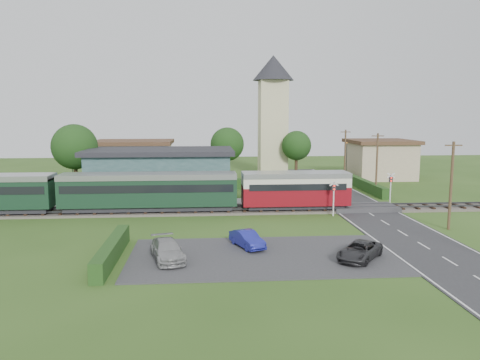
{
  "coord_description": "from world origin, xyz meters",
  "views": [
    {
      "loc": [
        -5.13,
        -40.94,
        9.08
      ],
      "look_at": [
        -1.7,
        4.0,
        2.75
      ],
      "focal_mm": 35.0,
      "sensor_mm": 36.0,
      "label": 1
    }
  ],
  "objects": [
    {
      "name": "house_west",
      "position": [
        -15.0,
        25.0,
        2.79
      ],
      "size": [
        10.8,
        8.8,
        5.5
      ],
      "color": "tan",
      "rests_on": "ground"
    },
    {
      "name": "streetlamp_east",
      "position": [
        16.0,
        27.0,
        3.04
      ],
      "size": [
        0.3,
        0.3,
        5.15
      ],
      "color": "#3F3F47",
      "rests_on": "ground"
    },
    {
      "name": "car_park_blue",
      "position": [
        -2.28,
        -10.03,
        0.64
      ],
      "size": [
        2.41,
        3.62,
        1.13
      ],
      "primitive_type": "imported",
      "rotation": [
        0.0,
        0.0,
        0.39
      ],
      "color": "navy",
      "rests_on": "car_park"
    },
    {
      "name": "crossing_signal_far",
      "position": [
        13.6,
        4.39,
        2.14
      ],
      "size": [
        0.84,
        0.28,
        3.28
      ],
      "color": "silver",
      "rests_on": "ground"
    },
    {
      "name": "train",
      "position": [
        -13.41,
        2.0,
        2.18
      ],
      "size": [
        43.2,
        2.9,
        3.4
      ],
      "color": "#232328",
      "rests_on": "ground"
    },
    {
      "name": "church_tower",
      "position": [
        5.0,
        28.0,
        10.23
      ],
      "size": [
        6.0,
        6.0,
        17.6
      ],
      "color": "beige",
      "rests_on": "ground"
    },
    {
      "name": "tree_b",
      "position": [
        -2.0,
        23.0,
        5.02
      ],
      "size": [
        4.6,
        4.6,
        7.34
      ],
      "color": "#332316",
      "rests_on": "ground"
    },
    {
      "name": "car_on_road",
      "position": [
        9.22,
        12.05,
        0.69
      ],
      "size": [
        3.96,
        2.09,
        1.28
      ],
      "primitive_type": "imported",
      "rotation": [
        0.0,
        0.0,
        1.41
      ],
      "color": "navy",
      "rests_on": "road"
    },
    {
      "name": "station_building",
      "position": [
        -10.0,
        10.99,
        2.69
      ],
      "size": [
        16.0,
        9.0,
        5.3
      ],
      "color": "slate",
      "rests_on": "ground"
    },
    {
      "name": "tree_c",
      "position": [
        8.0,
        25.0,
        4.65
      ],
      "size": [
        4.2,
        4.2,
        6.78
      ],
      "color": "#332316",
      "rests_on": "ground"
    },
    {
      "name": "railway_track",
      "position": [
        0.0,
        2.0,
        0.11
      ],
      "size": [
        76.0,
        3.2,
        0.49
      ],
      "color": "#4C443D",
      "rests_on": "ground"
    },
    {
      "name": "house_east",
      "position": [
        20.0,
        24.0,
        2.8
      ],
      "size": [
        8.8,
        8.8,
        5.5
      ],
      "color": "tan",
      "rests_on": "ground"
    },
    {
      "name": "utility_pole_b",
      "position": [
        14.2,
        -6.0,
        3.63
      ],
      "size": [
        1.4,
        0.22,
        7.0
      ],
      "color": "#473321",
      "rests_on": "ground"
    },
    {
      "name": "crossing_signal_near",
      "position": [
        6.4,
        -0.41,
        2.14
      ],
      "size": [
        0.84,
        0.28,
        3.28
      ],
      "color": "silver",
      "rests_on": "ground"
    },
    {
      "name": "hedge_carpark",
      "position": [
        -11.0,
        -12.0,
        0.6
      ],
      "size": [
        0.8,
        9.0,
        1.2
      ],
      "primitive_type": "cube",
      "color": "#193814",
      "rests_on": "ground"
    },
    {
      "name": "hedge_station",
      "position": [
        -10.0,
        15.5,
        0.65
      ],
      "size": [
        22.0,
        0.8,
        1.3
      ],
      "primitive_type": "cube",
      "color": "#193814",
      "rests_on": "ground"
    },
    {
      "name": "crossing_deck",
      "position": [
        10.0,
        2.0,
        0.23
      ],
      "size": [
        6.2,
        3.4,
        0.45
      ],
      "primitive_type": "cube",
      "color": "#333335",
      "rests_on": "ground"
    },
    {
      "name": "hedge_roadside",
      "position": [
        14.2,
        16.0,
        0.6
      ],
      "size": [
        0.8,
        18.0,
        1.2
      ],
      "primitive_type": "cube",
      "color": "#193814",
      "rests_on": "ground"
    },
    {
      "name": "pedestrian_far",
      "position": [
        -16.44,
        5.14,
        1.18
      ],
      "size": [
        0.67,
        0.8,
        1.47
      ],
      "primitive_type": "imported",
      "rotation": [
        0.0,
        0.0,
        1.41
      ],
      "color": "gray",
      "rests_on": "platform"
    },
    {
      "name": "utility_pole_c",
      "position": [
        14.2,
        10.0,
        3.63
      ],
      "size": [
        1.4,
        0.22,
        7.0
      ],
      "color": "#473321",
      "rests_on": "ground"
    },
    {
      "name": "platform",
      "position": [
        -10.0,
        5.2,
        0.23
      ],
      "size": [
        30.0,
        3.0,
        0.45
      ],
      "primitive_type": "cube",
      "color": "gray",
      "rests_on": "ground"
    },
    {
      "name": "car_park_silver",
      "position": [
        -7.5,
        -12.44,
        0.7
      ],
      "size": [
        2.73,
        4.54,
        1.23
      ],
      "primitive_type": "imported",
      "rotation": [
        0.0,
        0.0,
        0.25
      ],
      "color": "#9C9C9C",
      "rests_on": "car_park"
    },
    {
      "name": "streetlamp_west",
      "position": [
        -22.0,
        20.0,
        3.04
      ],
      "size": [
        0.3,
        0.3,
        5.15
      ],
      "color": "#3F3F47",
      "rests_on": "ground"
    },
    {
      "name": "pedestrian_near",
      "position": [
        -4.98,
        4.58,
        1.38
      ],
      "size": [
        0.71,
        0.49,
        1.87
      ],
      "primitive_type": "imported",
      "rotation": [
        0.0,
        0.0,
        3.2
      ],
      "color": "gray",
      "rests_on": "platform"
    },
    {
      "name": "road",
      "position": [
        10.0,
        0.0,
        0.03
      ],
      "size": [
        6.0,
        70.0,
        0.05
      ],
      "primitive_type": "cube",
      "color": "#28282B",
      "rests_on": "ground"
    },
    {
      "name": "utility_pole_d",
      "position": [
        14.2,
        22.0,
        3.63
      ],
      "size": [
        1.4,
        0.22,
        7.0
      ],
      "color": "#473321",
      "rests_on": "ground"
    },
    {
      "name": "ground",
      "position": [
        0.0,
        0.0,
        0.0
      ],
      "size": [
        120.0,
        120.0,
        0.0
      ],
      "primitive_type": "plane",
      "color": "#2D4C19"
    },
    {
      "name": "car_park",
      "position": [
        -1.5,
        -12.0,
        0.04
      ],
      "size": [
        17.0,
        9.0,
        0.08
      ],
      "primitive_type": "cube",
      "color": "#333335",
      "rests_on": "ground"
    },
    {
      "name": "car_park_dark",
      "position": [
        4.5,
        -13.26,
        0.63
      ],
      "size": [
        3.95,
        4.25,
        1.11
      ],
      "primitive_type": "imported",
      "rotation": [
        0.0,
        0.0,
        -0.69
      ],
      "color": "#2D2D2F",
      "rests_on": "car_park"
    },
    {
      "name": "tree_a",
      "position": [
        -20.0,
        14.0,
        5.38
      ],
      "size": [
        5.2,
        5.2,
        8.0
      ],
      "color": "#332316",
      "rests_on": "ground"
    },
    {
      "name": "equipment_hut",
      "position": [
        -18.0,
        5.2,
        1.75
      ],
      "size": [
        2.3,
        2.3,
        2.55
      ],
      "color": "beige",
      "rests_on": "platform"
    }
  ]
}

